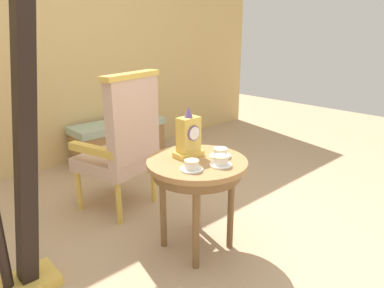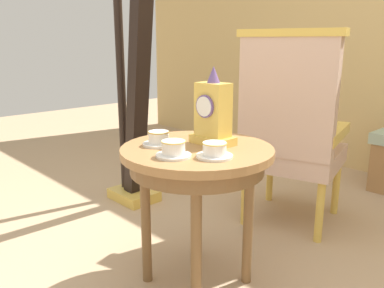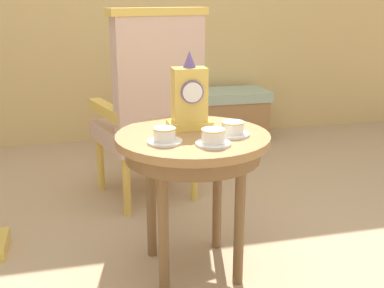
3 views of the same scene
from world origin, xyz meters
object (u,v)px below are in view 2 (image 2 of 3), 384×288
(harp, at_px, (133,93))
(teacup_right, at_px, (174,149))
(side_table, at_px, (197,165))
(teacup_left, at_px, (159,139))
(mantel_clock, at_px, (213,113))
(armchair, at_px, (291,129))
(teacup_center, at_px, (215,150))

(harp, bearing_deg, teacup_right, -27.79)
(side_table, relative_size, teacup_left, 4.65)
(teacup_left, bearing_deg, harp, 150.90)
(teacup_left, xyz_separation_m, mantel_clock, (0.14, 0.18, 0.11))
(armchair, relative_size, harp, 0.61)
(side_table, height_order, teacup_center, teacup_center)
(teacup_left, distance_m, mantel_clock, 0.26)
(teacup_center, height_order, armchair, armchair)
(teacup_center, distance_m, harp, 1.21)
(teacup_center, bearing_deg, teacup_right, -135.93)
(armchair, bearing_deg, harp, -154.97)
(mantel_clock, bearing_deg, teacup_right, -81.88)
(teacup_center, xyz_separation_m, armchair, (-0.21, 0.86, -0.08))
(side_table, bearing_deg, teacup_right, -75.51)
(teacup_center, xyz_separation_m, harp, (-1.13, 0.43, 0.09))
(teacup_left, xyz_separation_m, harp, (-0.83, 0.46, 0.08))
(side_table, distance_m, armchair, 0.80)
(teacup_right, bearing_deg, harp, 152.21)
(teacup_left, distance_m, harp, 0.96)
(armchair, bearing_deg, teacup_left, -95.65)
(mantel_clock, height_order, armchair, armchair)
(mantel_clock, bearing_deg, side_table, -94.61)
(teacup_left, bearing_deg, teacup_right, -21.36)
(side_table, xyz_separation_m, mantel_clock, (0.01, 0.09, 0.22))
(side_table, relative_size, armchair, 0.57)
(teacup_right, bearing_deg, armchair, 95.48)
(side_table, xyz_separation_m, teacup_right, (0.04, -0.17, 0.11))
(teacup_center, relative_size, mantel_clock, 0.42)
(teacup_right, xyz_separation_m, mantel_clock, (-0.04, 0.25, 0.11))
(teacup_right, distance_m, armchair, 0.97)
(armchair, bearing_deg, side_table, -86.47)
(mantel_clock, height_order, harp, harp)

